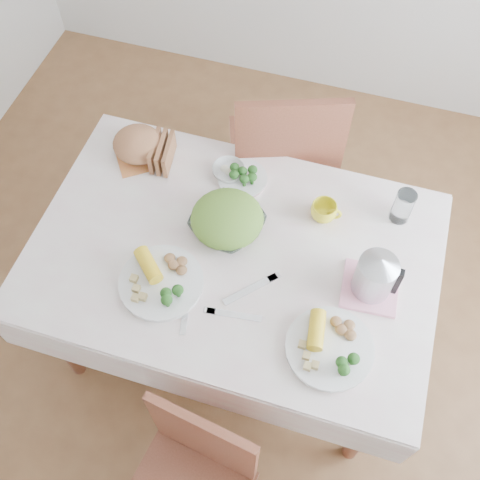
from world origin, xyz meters
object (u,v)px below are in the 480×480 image
(dining_table, at_px, (234,297))
(yellow_mug, at_px, (324,211))
(chair_far, at_px, (280,160))
(salad_bowl, at_px, (227,224))
(dinner_plate_left, at_px, (161,283))
(dinner_plate_right, at_px, (329,348))
(electric_kettle, at_px, (376,273))

(dining_table, bearing_deg, yellow_mug, 40.98)
(chair_far, distance_m, salad_bowl, 0.71)
(dinner_plate_left, bearing_deg, dining_table, 45.34)
(chair_far, bearing_deg, dinner_plate_left, 57.39)
(dining_table, height_order, dinner_plate_right, dinner_plate_right)
(dining_table, distance_m, salad_bowl, 0.43)
(electric_kettle, bearing_deg, dinner_plate_right, -127.33)
(chair_far, distance_m, electric_kettle, 0.98)
(chair_far, relative_size, dinner_plate_right, 3.52)
(dinner_plate_right, xyz_separation_m, yellow_mug, (-0.14, 0.52, 0.03))
(salad_bowl, relative_size, electric_kettle, 1.32)
(electric_kettle, bearing_deg, dining_table, 160.55)
(yellow_mug, distance_m, electric_kettle, 0.35)
(electric_kettle, bearing_deg, salad_bowl, 151.43)
(dinner_plate_right, bearing_deg, chair_far, 112.51)
(dining_table, relative_size, dinner_plate_left, 4.62)
(yellow_mug, bearing_deg, dinner_plate_right, -75.12)
(salad_bowl, bearing_deg, yellow_mug, 24.84)
(dining_table, xyz_separation_m, dinner_plate_right, (0.42, -0.27, 0.40))
(dinner_plate_right, relative_size, yellow_mug, 2.94)
(dinner_plate_left, bearing_deg, salad_bowl, 62.87)
(dinner_plate_right, bearing_deg, electric_kettle, 71.38)
(dinner_plate_left, distance_m, yellow_mug, 0.66)
(salad_bowl, xyz_separation_m, dinner_plate_left, (-0.15, -0.30, -0.02))
(salad_bowl, height_order, dinner_plate_left, salad_bowl)
(dinner_plate_right, height_order, electric_kettle, electric_kettle)
(salad_bowl, distance_m, yellow_mug, 0.37)
(dinner_plate_right, bearing_deg, yellow_mug, 104.88)
(dining_table, height_order, dinner_plate_left, dinner_plate_left)
(salad_bowl, distance_m, dinner_plate_left, 0.33)
(salad_bowl, height_order, yellow_mug, yellow_mug)
(dining_table, xyz_separation_m, salad_bowl, (-0.05, 0.09, 0.42))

